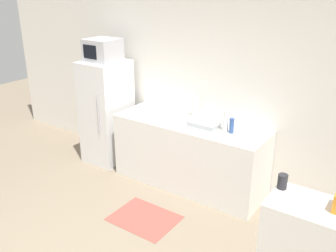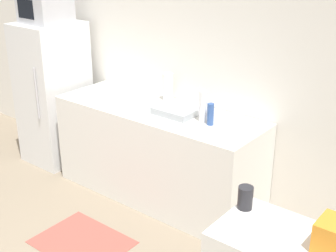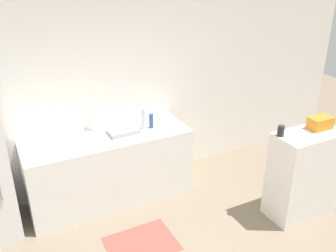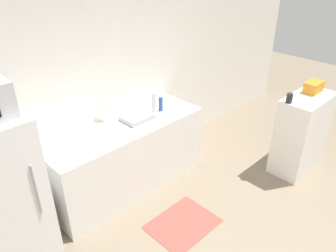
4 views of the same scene
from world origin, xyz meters
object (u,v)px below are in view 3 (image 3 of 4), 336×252
jar (281,131)px  paper_towel_roll (94,120)px  basket (320,123)px  bottle_tall (144,119)px  bottle_short (151,121)px

jar → paper_towel_roll: bearing=138.5°
basket → jar: (-0.55, 0.06, -0.01)m
bottle_tall → jar: bearing=-48.4°
bottle_tall → bottle_short: 0.10m
jar → basket: bearing=-6.2°
basket → jar: basket is taller
bottle_tall → paper_towel_roll: (-0.58, 0.25, -0.00)m
bottle_tall → basket: basket is taller
basket → jar: size_ratio=2.30×
bottle_tall → jar: (1.12, -1.26, 0.11)m
jar → paper_towel_roll: size_ratio=0.45×
bottle_tall → jar: 1.69m
basket → bottle_short: bearing=140.5°
bottle_short → jar: (1.03, -1.24, 0.16)m
bottle_short → paper_towel_roll: (-0.67, 0.27, 0.04)m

